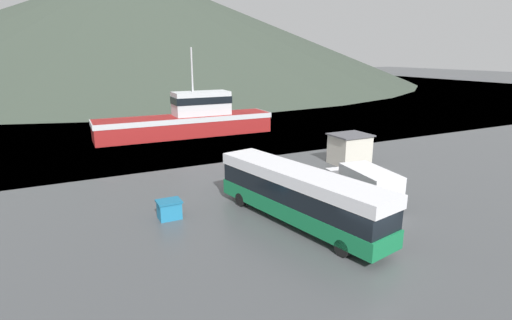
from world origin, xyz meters
TOP-DOWN VIEW (x-y plane):
  - ground_plane at (0.00, 0.00)m, footprint 400.00×400.00m
  - water_surface at (0.00, 139.86)m, footprint 240.00×240.00m
  - hill_backdrop at (17.00, 142.61)m, footprint 195.14×195.14m
  - tour_bus at (-0.68, 5.36)m, footprint 4.74×12.45m
  - delivery_van at (5.30, 6.47)m, footprint 3.01×6.51m
  - fishing_boat at (1.55, 33.11)m, footprint 21.20×4.68m
  - storage_bin at (-7.28, 9.45)m, footprint 1.44×1.14m
  - dock_kiosk at (10.50, 14.27)m, footprint 3.36×2.89m

SIDE VIEW (x-z plane):
  - ground_plane at x=0.00m, z-range 0.00..0.00m
  - water_surface at x=0.00m, z-range 0.00..0.00m
  - storage_bin at x=-7.28m, z-range 0.01..1.16m
  - delivery_van at x=5.30m, z-range 0.07..2.41m
  - dock_kiosk at x=10.50m, z-range 0.01..2.73m
  - tour_bus at x=-0.68m, z-range 0.21..3.44m
  - fishing_boat at x=1.55m, z-range -3.23..7.11m
  - hill_backdrop at x=17.00m, z-range 0.00..38.43m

